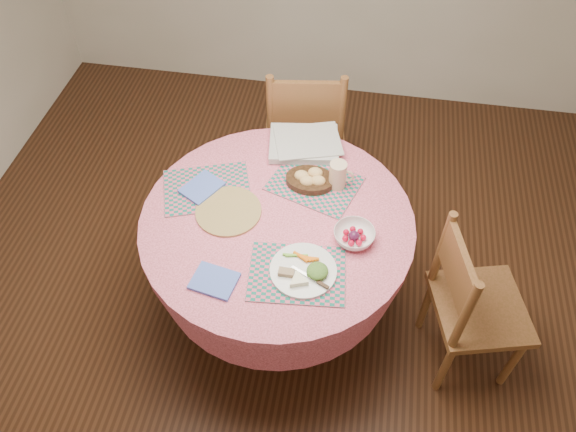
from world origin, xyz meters
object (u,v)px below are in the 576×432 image
dinner_plate (305,270)px  chair_back (305,131)px  dining_table (278,245)px  latte_mug (338,175)px  fruit_bowl (354,236)px  wicker_trivet (228,211)px  bread_bowl (310,179)px  chair_right (471,304)px

dinner_plate → chair_back: bearing=98.2°
dining_table → latte_mug: latte_mug is taller
chair_back → dinner_plate: chair_back is taller
latte_mug → fruit_bowl: 0.33m
fruit_bowl → latte_mug: bearing=109.2°
wicker_trivet → bread_bowl: (0.34, 0.24, 0.03)m
chair_back → bread_bowl: chair_back is taller
dinner_plate → latte_mug: size_ratio=2.01×
latte_mug → fruit_bowl: latte_mug is taller
chair_back → fruit_bowl: size_ratio=4.55×
wicker_trivet → dining_table: bearing=-0.9°
chair_right → latte_mug: bearing=46.2°
chair_right → fruit_bowl: chair_right is taller
chair_back → fruit_bowl: 1.03m
chair_back → fruit_bowl: (0.35, -0.94, 0.26)m
chair_right → chair_back: bearing=27.5°
bread_bowl → dinner_plate: bearing=-84.3°
wicker_trivet → latte_mug: 0.53m
wicker_trivet → dinner_plate: size_ratio=1.07×
fruit_bowl → bread_bowl: bearing=128.0°
bread_bowl → chair_back: bearing=100.2°
dining_table → wicker_trivet: 0.30m
dining_table → bread_bowl: (0.11, 0.24, 0.23)m
dining_table → fruit_bowl: fruit_bowl is taller
chair_right → wicker_trivet: (-1.14, 0.13, 0.28)m
chair_back → latte_mug: size_ratio=7.15×
dining_table → bread_bowl: bearing=64.4°
chair_back → wicker_trivet: size_ratio=3.31×
dining_table → latte_mug: 0.44m
bread_bowl → fruit_bowl: size_ratio=1.05×
dinner_plate → bread_bowl: size_ratio=1.21×
fruit_bowl → dining_table: bearing=170.2°
bread_bowl → dining_table: bearing=-115.6°
chair_right → dinner_plate: size_ratio=3.29×
dining_table → dinner_plate: (0.17, -0.27, 0.22)m
bread_bowl → latte_mug: bearing=2.8°
bread_bowl → fruit_bowl: 0.38m
chair_right → fruit_bowl: bearing=68.7°
chair_right → dinner_plate: 0.82m
chair_right → wicker_trivet: bearing=68.8°
wicker_trivet → dinner_plate: 0.48m
dining_table → fruit_bowl: bearing=-9.8°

